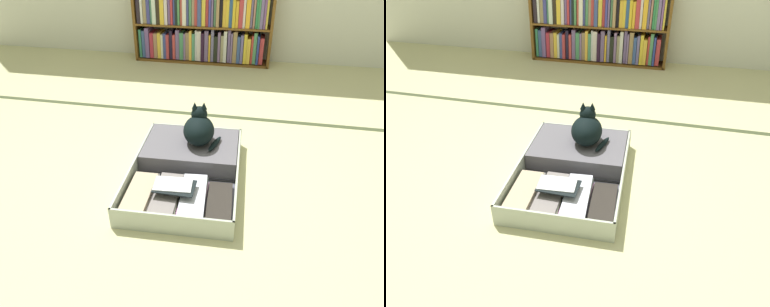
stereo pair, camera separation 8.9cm
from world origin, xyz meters
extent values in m
plane|color=#C3BF8A|center=(0.00, 0.00, 0.00)|extent=(10.00, 10.00, 0.00)
cube|color=#3D462A|center=(0.00, 0.91, 0.00)|extent=(4.80, 0.05, 0.00)
cube|color=brown|center=(-1.00, 2.26, 0.40)|extent=(0.03, 0.25, 0.80)
cube|color=brown|center=(0.47, 2.26, 0.40)|extent=(0.03, 0.25, 0.80)
cube|color=brown|center=(-0.27, 2.26, 0.01)|extent=(1.47, 0.25, 0.02)
cube|color=brown|center=(-0.27, 2.26, 0.40)|extent=(1.44, 0.25, 0.02)
cube|color=#34805B|center=(-0.96, 2.27, 0.19)|extent=(0.03, 0.21, 0.31)
cube|color=#334E83|center=(-0.92, 2.27, 0.18)|extent=(0.04, 0.21, 0.29)
cube|color=#694D88|center=(-0.88, 2.25, 0.20)|extent=(0.04, 0.21, 0.33)
cube|color=#B32C3E|center=(-0.83, 2.26, 0.17)|extent=(0.04, 0.21, 0.27)
cube|color=#A07254|center=(-0.78, 2.26, 0.17)|extent=(0.04, 0.21, 0.27)
cube|color=gold|center=(-0.74, 2.26, 0.17)|extent=(0.04, 0.21, 0.28)
cube|color=beige|center=(-0.71, 2.26, 0.17)|extent=(0.02, 0.21, 0.26)
cube|color=#36448B|center=(-0.68, 2.26, 0.17)|extent=(0.03, 0.21, 0.28)
cube|color=#B0343B|center=(-0.64, 2.25, 0.17)|extent=(0.03, 0.21, 0.27)
cube|color=black|center=(-0.60, 2.26, 0.19)|extent=(0.03, 0.21, 0.31)
cube|color=#C13C3D|center=(-0.57, 2.26, 0.17)|extent=(0.03, 0.21, 0.27)
cube|color=slate|center=(-0.53, 2.26, 0.19)|extent=(0.04, 0.21, 0.32)
cube|color=#43855A|center=(-0.48, 2.26, 0.18)|extent=(0.04, 0.21, 0.29)
cube|color=slate|center=(-0.45, 2.26, 0.18)|extent=(0.02, 0.21, 0.29)
cube|color=#917657|center=(-0.42, 2.27, 0.18)|extent=(0.04, 0.21, 0.30)
cube|color=gold|center=(-0.38, 2.25, 0.19)|extent=(0.03, 0.21, 0.32)
cube|color=#498A65|center=(-0.35, 2.26, 0.18)|extent=(0.03, 0.21, 0.29)
cube|color=silver|center=(-0.32, 2.26, 0.20)|extent=(0.02, 0.21, 0.33)
cube|color=silver|center=(-0.29, 2.26, 0.19)|extent=(0.04, 0.21, 0.32)
cube|color=#27132A|center=(-0.25, 2.25, 0.18)|extent=(0.03, 0.21, 0.30)
cube|color=slate|center=(-0.21, 2.26, 0.20)|extent=(0.04, 0.21, 0.33)
cube|color=gold|center=(-0.17, 2.25, 0.18)|extent=(0.02, 0.21, 0.28)
cube|color=slate|center=(-0.14, 2.26, 0.21)|extent=(0.03, 0.21, 0.34)
cube|color=black|center=(-0.10, 2.27, 0.17)|extent=(0.04, 0.21, 0.27)
cube|color=slate|center=(-0.07, 2.25, 0.19)|extent=(0.03, 0.21, 0.32)
cube|color=gray|center=(-0.03, 2.26, 0.18)|extent=(0.03, 0.21, 0.29)
cube|color=silver|center=(0.00, 2.25, 0.20)|extent=(0.03, 0.21, 0.33)
cube|color=slate|center=(0.04, 2.27, 0.21)|extent=(0.03, 0.21, 0.34)
cube|color=slate|center=(0.07, 2.25, 0.19)|extent=(0.02, 0.21, 0.32)
cube|color=#97794C|center=(0.11, 2.25, 0.20)|extent=(0.04, 0.21, 0.33)
cube|color=#36508D|center=(0.15, 2.25, 0.18)|extent=(0.03, 0.21, 0.28)
cube|color=slate|center=(0.18, 2.25, 0.19)|extent=(0.03, 0.21, 0.30)
cube|color=gold|center=(0.22, 2.25, 0.19)|extent=(0.03, 0.21, 0.31)
cube|color=gold|center=(0.25, 2.25, 0.17)|extent=(0.04, 0.21, 0.27)
cube|color=#B93731|center=(0.29, 2.27, 0.18)|extent=(0.02, 0.21, 0.30)
cube|color=#4A8A5B|center=(0.32, 2.26, 0.20)|extent=(0.03, 0.21, 0.33)
cube|color=#2D3D93|center=(0.35, 2.25, 0.18)|extent=(0.02, 0.21, 0.30)
cube|color=#BD393F|center=(0.39, 2.26, 0.17)|extent=(0.04, 0.21, 0.28)
cube|color=#271E26|center=(-0.95, 2.25, 0.55)|extent=(0.04, 0.21, 0.29)
cube|color=silver|center=(-0.92, 2.26, 0.58)|extent=(0.03, 0.21, 0.34)
cube|color=#968157|center=(-0.88, 2.26, 0.55)|extent=(0.04, 0.21, 0.29)
cube|color=#3A3B86|center=(-0.84, 2.25, 0.54)|extent=(0.04, 0.21, 0.26)
cube|color=#44795E|center=(-0.81, 2.26, 0.54)|extent=(0.02, 0.21, 0.27)
cube|color=silver|center=(-0.78, 2.25, 0.56)|extent=(0.04, 0.21, 0.30)
cube|color=black|center=(-0.73, 2.26, 0.57)|extent=(0.04, 0.21, 0.33)
cube|color=gold|center=(-0.69, 2.25, 0.57)|extent=(0.04, 0.21, 0.33)
cube|color=silver|center=(-0.65, 2.25, 0.55)|extent=(0.03, 0.21, 0.28)
cube|color=#6D508D|center=(-0.61, 2.26, 0.54)|extent=(0.02, 0.21, 0.27)
cube|color=#B83139|center=(-0.59, 2.26, 0.55)|extent=(0.02, 0.21, 0.28)
cube|color=#37408B|center=(-0.56, 2.27, 0.56)|extent=(0.02, 0.21, 0.30)
cube|color=black|center=(-0.54, 2.25, 0.56)|extent=(0.03, 0.21, 0.30)
cube|color=#48884D|center=(-0.51, 2.25, 0.54)|extent=(0.02, 0.21, 0.26)
cube|color=#B4433A|center=(-0.48, 2.26, 0.56)|extent=(0.02, 0.21, 0.30)
cube|color=silver|center=(-0.45, 2.25, 0.56)|extent=(0.04, 0.21, 0.31)
cube|color=#3A4080|center=(-0.41, 2.26, 0.56)|extent=(0.02, 0.21, 0.30)
cube|color=#457E51|center=(-0.38, 2.26, 0.57)|extent=(0.03, 0.21, 0.32)
cube|color=#907A5D|center=(-0.35, 2.26, 0.55)|extent=(0.03, 0.21, 0.29)
cube|color=#B23937|center=(-0.32, 2.26, 0.56)|extent=(0.03, 0.21, 0.31)
cube|color=#394984|center=(-0.29, 2.25, 0.56)|extent=(0.04, 0.21, 0.31)
cube|color=gold|center=(-0.24, 2.26, 0.56)|extent=(0.04, 0.21, 0.30)
cube|color=#B13535|center=(-0.21, 2.27, 0.55)|extent=(0.03, 0.21, 0.29)
cube|color=#3E3D95|center=(-0.18, 2.25, 0.54)|extent=(0.02, 0.21, 0.27)
cube|color=slate|center=(-0.15, 2.25, 0.54)|extent=(0.02, 0.21, 0.27)
cube|color=#4B7A55|center=(-0.12, 2.26, 0.55)|extent=(0.02, 0.21, 0.28)
cube|color=#A17C51|center=(-0.09, 2.25, 0.58)|extent=(0.03, 0.21, 0.34)
cube|color=black|center=(-0.06, 2.26, 0.57)|extent=(0.03, 0.21, 0.33)
cube|color=gold|center=(-0.02, 2.26, 0.54)|extent=(0.03, 0.21, 0.27)
cube|color=gold|center=(0.01, 2.26, 0.54)|extent=(0.03, 0.21, 0.27)
cube|color=#2B4D81|center=(0.04, 2.26, 0.58)|extent=(0.03, 0.21, 0.34)
cube|color=gold|center=(0.08, 2.25, 0.54)|extent=(0.03, 0.21, 0.27)
cube|color=gold|center=(0.11, 2.25, 0.54)|extent=(0.03, 0.21, 0.26)
cube|color=#B5353B|center=(0.15, 2.25, 0.56)|extent=(0.04, 0.21, 0.30)
cube|color=silver|center=(0.18, 2.26, 0.58)|extent=(0.02, 0.21, 0.34)
cube|color=gold|center=(0.22, 2.25, 0.57)|extent=(0.04, 0.21, 0.32)
cube|color=slate|center=(0.26, 2.27, 0.55)|extent=(0.02, 0.21, 0.28)
cube|color=#A47262|center=(0.28, 2.26, 0.55)|extent=(0.02, 0.21, 0.28)
cube|color=#348652|center=(0.31, 2.26, 0.56)|extent=(0.02, 0.21, 0.31)
cube|color=#3D834E|center=(0.33, 2.25, 0.56)|extent=(0.02, 0.21, 0.31)
cube|color=slate|center=(0.36, 2.25, 0.56)|extent=(0.03, 0.21, 0.29)
cube|color=#7B508F|center=(0.39, 2.26, 0.58)|extent=(0.02, 0.21, 0.34)
cube|color=gold|center=(0.41, 2.26, 0.55)|extent=(0.02, 0.21, 0.29)
cube|color=#B0B9A6|center=(0.03, -0.21, 0.01)|extent=(0.65, 0.49, 0.01)
cube|color=#B0B9A6|center=(0.04, -0.44, 0.06)|extent=(0.63, 0.04, 0.13)
cube|color=#B0B9A6|center=(-0.28, -0.22, 0.06)|extent=(0.03, 0.46, 0.13)
cube|color=#B0B9A6|center=(0.33, -0.20, 0.06)|extent=(0.03, 0.46, 0.13)
cube|color=#4B4B57|center=(0.03, -0.21, 0.02)|extent=(0.62, 0.46, 0.01)
cube|color=#B0B9A6|center=(0.01, 0.25, 0.01)|extent=(0.65, 0.49, 0.01)
cube|color=#B0B9A6|center=(0.00, 0.48, 0.06)|extent=(0.63, 0.04, 0.13)
cube|color=#B0B9A6|center=(-0.30, 0.24, 0.06)|extent=(0.03, 0.46, 0.13)
cube|color=#B0B9A6|center=(0.31, 0.27, 0.06)|extent=(0.03, 0.46, 0.13)
cube|color=#4B4B57|center=(0.01, 0.25, 0.02)|extent=(0.62, 0.46, 0.01)
cylinder|color=black|center=(0.02, 0.02, 0.02)|extent=(0.61, 0.04, 0.02)
cube|color=#B39991|center=(-0.18, -0.23, 0.03)|extent=(0.15, 0.36, 0.02)
cube|color=slate|center=(-0.19, -0.21, 0.05)|extent=(0.16, 0.36, 0.02)
cube|color=tan|center=(-0.19, -0.23, 0.07)|extent=(0.15, 0.34, 0.02)
cube|color=#294F64|center=(-0.04, -0.22, 0.03)|extent=(0.15, 0.35, 0.02)
cube|color=#A8AA8D|center=(-0.04, -0.22, 0.05)|extent=(0.16, 0.38, 0.02)
cube|color=gray|center=(-0.04, -0.21, 0.07)|extent=(0.15, 0.37, 0.02)
cube|color=#986E93|center=(0.10, -0.20, 0.03)|extent=(0.15, 0.38, 0.01)
cube|color=#9E6B90|center=(0.10, -0.20, 0.04)|extent=(0.14, 0.33, 0.01)
cube|color=slate|center=(0.11, -0.21, 0.06)|extent=(0.16, 0.40, 0.01)
cube|color=silver|center=(0.10, -0.20, 0.07)|extent=(0.17, 0.37, 0.02)
cube|color=slate|center=(0.25, -0.20, 0.03)|extent=(0.15, 0.34, 0.02)
cube|color=#292420|center=(0.25, -0.20, 0.04)|extent=(0.16, 0.34, 0.01)
cube|color=white|center=(-0.01, -0.18, 0.12)|extent=(0.22, 0.14, 0.01)
cube|color=black|center=(0.00, -0.19, 0.11)|extent=(0.23, 0.15, 0.01)
cube|color=#5D5A62|center=(0.01, 0.25, 0.07)|extent=(0.61, 0.46, 0.12)
torus|color=white|center=(-0.07, 0.24, 0.12)|extent=(0.10, 0.10, 0.01)
cylinder|color=black|center=(-0.18, 0.46, 0.06)|extent=(0.02, 0.02, 0.12)
cylinder|color=black|center=(0.17, 0.47, 0.06)|extent=(0.02, 0.02, 0.12)
cube|color=red|center=(-0.10, -0.43, 0.05)|extent=(0.04, 0.00, 0.02)
cube|color=white|center=(-0.05, -0.43, 0.03)|extent=(0.03, 0.00, 0.03)
ellipsoid|color=black|center=(0.05, 0.27, 0.21)|extent=(0.23, 0.29, 0.17)
ellipsoid|color=black|center=(0.04, 0.34, 0.18)|extent=(0.15, 0.11, 0.10)
sphere|color=black|center=(0.04, 0.32, 0.30)|extent=(0.10, 0.10, 0.10)
cone|color=black|center=(0.07, 0.32, 0.36)|extent=(0.04, 0.04, 0.05)
cone|color=black|center=(0.02, 0.32, 0.36)|extent=(0.04, 0.04, 0.05)
sphere|color=#D7C947|center=(0.06, 0.37, 0.31)|extent=(0.02, 0.02, 0.02)
sphere|color=#D7C947|center=(0.02, 0.36, 0.31)|extent=(0.02, 0.02, 0.02)
ellipsoid|color=black|center=(0.16, 0.24, 0.15)|extent=(0.08, 0.20, 0.03)
camera|label=1|loc=(0.39, -1.67, 1.31)|focal=33.14mm
camera|label=2|loc=(0.47, -1.65, 1.31)|focal=33.14mm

